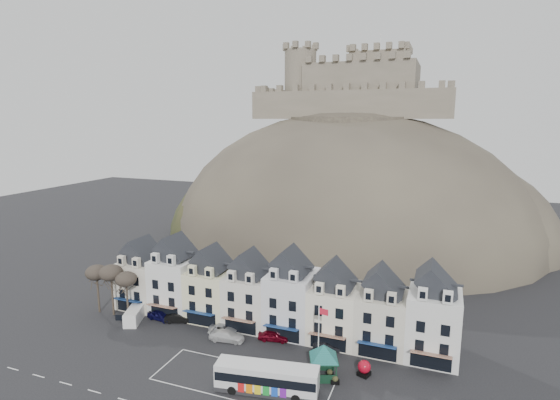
# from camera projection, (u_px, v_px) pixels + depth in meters

# --- Properties ---
(ground) EXTENTS (300.00, 300.00, 0.00)m
(ground) POSITION_uv_depth(u_px,v_px,m) (223.00, 383.00, 53.74)
(ground) COLOR black
(ground) RESTS_ON ground
(coach_bay_markings) EXTENTS (22.00, 7.50, 0.01)m
(coach_bay_markings) POSITION_uv_depth(u_px,v_px,m) (242.00, 381.00, 54.19)
(coach_bay_markings) COLOR silver
(coach_bay_markings) RESTS_ON ground
(townhouse_terrace) EXTENTS (54.40, 9.35, 11.80)m
(townhouse_terrace) POSITION_uv_depth(u_px,v_px,m) (272.00, 295.00, 67.39)
(townhouse_terrace) COLOR beige
(townhouse_terrace) RESTS_ON ground
(castle_hill) EXTENTS (100.00, 76.00, 68.00)m
(castle_hill) POSITION_uv_depth(u_px,v_px,m) (350.00, 240.00, 116.63)
(castle_hill) COLOR #3B342D
(castle_hill) RESTS_ON ground
(castle) EXTENTS (50.20, 22.20, 22.00)m
(castle) POSITION_uv_depth(u_px,v_px,m) (357.00, 88.00, 115.96)
(castle) COLOR #686150
(castle) RESTS_ON ground
(tree_left_far) EXTENTS (3.61, 3.61, 8.24)m
(tree_left_far) POSITION_uv_depth(u_px,v_px,m) (97.00, 273.00, 72.27)
(tree_left_far) COLOR #342921
(tree_left_far) RESTS_ON ground
(tree_left_mid) EXTENTS (3.78, 3.78, 8.64)m
(tree_left_mid) POSITION_uv_depth(u_px,v_px,m) (111.00, 273.00, 71.15)
(tree_left_mid) COLOR #342921
(tree_left_mid) RESTS_ON ground
(tree_left_near) EXTENTS (3.43, 3.43, 7.84)m
(tree_left_near) POSITION_uv_depth(u_px,v_px,m) (126.00, 280.00, 70.23)
(tree_left_near) COLOR #342921
(tree_left_near) RESTS_ON ground
(bus) EXTENTS (12.59, 4.74, 3.47)m
(bus) POSITION_uv_depth(u_px,v_px,m) (267.00, 377.00, 51.65)
(bus) COLOR #262628
(bus) RESTS_ON ground
(bus_shelter) EXTENTS (6.49, 6.49, 4.40)m
(bus_shelter) POSITION_uv_depth(u_px,v_px,m) (324.00, 352.00, 54.37)
(bus_shelter) COLOR black
(bus_shelter) RESTS_ON ground
(red_buoy) EXTENTS (1.77, 1.77, 2.03)m
(red_buoy) POSITION_uv_depth(u_px,v_px,m) (364.00, 368.00, 55.12)
(red_buoy) COLOR black
(red_buoy) RESTS_ON ground
(flagpole) EXTENTS (1.31, 0.31, 9.13)m
(flagpole) POSITION_uv_depth(u_px,v_px,m) (319.00, 335.00, 55.00)
(flagpole) COLOR silver
(flagpole) RESTS_ON ground
(white_van) EXTENTS (3.67, 5.17, 2.16)m
(white_van) POSITION_uv_depth(u_px,v_px,m) (134.00, 316.00, 69.62)
(white_van) COLOR white
(white_van) RESTS_ON ground
(planter_west) EXTENTS (1.13, 0.83, 1.02)m
(planter_west) POSITION_uv_depth(u_px,v_px,m) (330.00, 373.00, 54.91)
(planter_west) COLOR black
(planter_west) RESTS_ON ground
(planter_east) EXTENTS (1.18, 0.80, 1.08)m
(planter_east) POSITION_uv_depth(u_px,v_px,m) (335.00, 380.00, 53.46)
(planter_east) COLOR black
(planter_east) RESTS_ON ground
(car_navy) EXTENTS (4.67, 2.29, 1.53)m
(car_navy) POSITION_uv_depth(u_px,v_px,m) (160.00, 315.00, 70.53)
(car_navy) COLOR #0C0B38
(car_navy) RESTS_ON ground
(car_black) EXTENTS (4.59, 2.98, 1.43)m
(car_black) POSITION_uv_depth(u_px,v_px,m) (178.00, 318.00, 69.66)
(car_black) COLOR black
(car_black) RESTS_ON ground
(car_silver) EXTENTS (4.34, 2.10, 1.22)m
(car_silver) POSITION_uv_depth(u_px,v_px,m) (223.00, 329.00, 66.35)
(car_silver) COLOR #ACAEB4
(car_silver) RESTS_ON ground
(car_white) EXTENTS (5.51, 2.85, 1.53)m
(car_white) POSITION_uv_depth(u_px,v_px,m) (227.00, 336.00, 63.87)
(car_white) COLOR silver
(car_white) RESTS_ON ground
(car_maroon) EXTENTS (4.82, 2.62, 1.55)m
(car_maroon) POSITION_uv_depth(u_px,v_px,m) (274.00, 335.00, 63.93)
(car_maroon) COLOR #590512
(car_maroon) RESTS_ON ground
(car_charcoal) EXTENTS (3.91, 1.93, 1.23)m
(car_charcoal) POSITION_uv_depth(u_px,v_px,m) (327.00, 346.00, 61.15)
(car_charcoal) COLOR black
(car_charcoal) RESTS_ON ground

